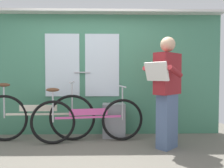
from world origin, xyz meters
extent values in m
cube|color=#666056|center=(0.00, 0.00, -0.02)|extent=(5.52, 3.82, 0.04)
cube|color=#427F60|center=(0.00, 1.11, 1.06)|extent=(4.52, 0.08, 2.13)
cube|color=silver|center=(-0.55, 1.06, 1.23)|extent=(0.60, 0.02, 1.10)
cube|color=silver|center=(0.15, 1.06, 1.23)|extent=(0.60, 0.02, 1.10)
cylinder|color=#B2B2B7|center=(-0.20, 1.04, 1.11)|extent=(0.28, 0.02, 0.02)
cube|color=silver|center=(0.00, 1.01, 2.15)|extent=(4.52, 0.28, 0.04)
torus|color=black|center=(-0.33, 0.70, 0.37)|extent=(0.75, 0.06, 0.74)
torus|color=black|center=(-1.40, 0.69, 0.37)|extent=(0.75, 0.06, 0.74)
cube|color=beige|center=(-0.86, 0.69, 0.43)|extent=(1.02, 0.05, 0.03)
cube|color=beige|center=(-0.86, 0.69, 0.53)|extent=(0.59, 0.04, 0.10)
cylinder|color=#B7B7BC|center=(-1.40, 0.69, 0.64)|extent=(0.02, 0.02, 0.53)
ellipsoid|color=brown|center=(-1.40, 0.69, 0.90)|extent=(0.20, 0.09, 0.06)
cylinder|color=#B7B7BC|center=(-0.33, 0.70, 0.66)|extent=(0.02, 0.02, 0.57)
cylinder|color=#B7B7BC|center=(-0.33, 0.70, 0.94)|extent=(0.03, 0.44, 0.02)
torus|color=black|center=(0.48, 0.68, 0.34)|extent=(0.67, 0.14, 0.68)
torus|color=black|center=(-0.59, 0.52, 0.34)|extent=(0.67, 0.14, 0.68)
cube|color=#D14C93|center=(-0.05, 0.60, 0.40)|extent=(1.02, 0.19, 0.03)
cube|color=#D14C93|center=(-0.05, 0.60, 0.48)|extent=(0.59, 0.12, 0.10)
cylinder|color=#B7B7BC|center=(-0.59, 0.52, 0.59)|extent=(0.02, 0.02, 0.50)
ellipsoid|color=brown|center=(-0.59, 0.52, 0.83)|extent=(0.21, 0.12, 0.06)
cylinder|color=#B7B7BC|center=(0.48, 0.68, 0.61)|extent=(0.02, 0.02, 0.54)
cylinder|color=#B7B7BC|center=(0.48, 0.68, 0.87)|extent=(0.09, 0.44, 0.02)
cube|color=slate|center=(1.10, 0.31, 0.39)|extent=(0.35, 0.34, 0.78)
cube|color=maroon|center=(1.10, 0.31, 1.08)|extent=(0.46, 0.45, 0.59)
sphere|color=tan|center=(1.10, 0.31, 1.50)|extent=(0.21, 0.21, 0.21)
cube|color=silver|center=(0.90, 0.12, 1.11)|extent=(0.31, 0.32, 0.26)
cylinder|color=maroon|center=(1.14, 0.07, 1.11)|extent=(0.27, 0.26, 0.17)
cylinder|color=maroon|center=(0.87, 0.36, 1.11)|extent=(0.27, 0.26, 0.17)
cube|color=gray|center=(0.35, 0.89, 0.29)|extent=(0.38, 0.28, 0.57)
camera|label=1|loc=(0.24, -2.75, 1.05)|focal=34.45mm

